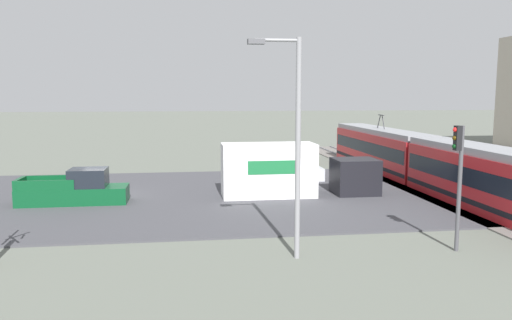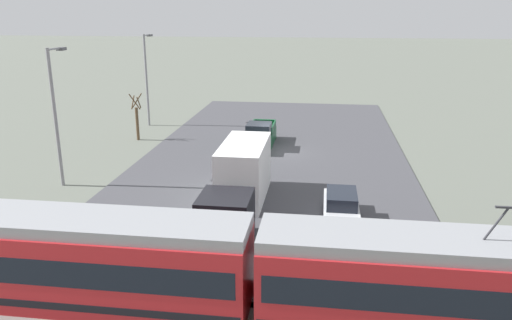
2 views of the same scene
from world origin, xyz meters
The scene contains 9 objects.
ground_plane centered at (0.00, 0.00, 0.00)m, with size 320.00×320.00×0.00m, color #60665B.
road_surface centered at (0.00, 0.00, 0.04)m, with size 18.64×40.57×0.08m.
rail_bed centered at (0.00, 20.59, 0.05)m, with size 53.64×4.40×0.22m.
light_rail_tram centered at (-1.26, 20.59, 1.67)m, with size 31.37×2.67×4.41m.
box_truck centered at (0.83, 10.92, 1.54)m, with size 2.37×9.44×3.16m.
pickup_truck centered at (1.36, -1.36, 0.81)m, with size 1.92×5.89×1.94m.
sedan_car_0 centered at (-4.43, 12.14, 0.70)m, with size 1.71×4.43×1.51m.
traffic_light_pole centered at (12.09, 15.21, 3.22)m, with size 0.28×0.47×4.94m.
street_lamp_near_crossing centered at (12.06, 8.67, 4.70)m, with size 0.36×1.95×8.15m.
Camera 1 is at (29.85, 4.87, 6.10)m, focal length 35.00 mm.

